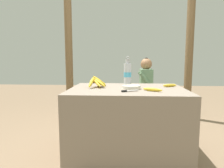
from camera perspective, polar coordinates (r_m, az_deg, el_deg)
ground_plane at (r=2.41m, az=4.22°, el=-19.45°), size 12.00×12.00×0.00m
market_counter at (r=2.27m, az=4.31°, el=-10.81°), size 1.24×0.90×0.76m
banana_bunch_ripe at (r=2.27m, az=-4.32°, el=0.76°), size 0.20×0.33×0.14m
serving_bowl at (r=2.15m, az=5.51°, el=-0.80°), size 0.20×0.20×0.04m
water_bottle at (r=2.40m, az=4.47°, el=2.89°), size 0.09×0.09×0.35m
loose_banana_front at (r=2.01m, az=11.48°, el=-1.57°), size 0.19×0.13×0.03m
loose_banana_side at (r=2.38m, az=16.18°, el=-0.38°), size 0.18×0.09×0.03m
knife at (r=1.95m, az=4.46°, el=-1.94°), size 0.18×0.11×0.02m
wooden_bench at (r=3.55m, az=4.51°, el=-4.68°), size 1.48×0.32×0.43m
seated_vendor at (r=3.48m, az=8.90°, el=-0.23°), size 0.40×0.39×1.10m
banana_bunch_green at (r=3.54m, az=-1.55°, el=-2.48°), size 0.19×0.28×0.14m
support_post_near at (r=3.81m, az=-12.26°, el=10.22°), size 0.14×0.14×2.59m
support_post_far at (r=3.85m, az=21.26°, el=9.87°), size 0.14×0.14×2.59m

